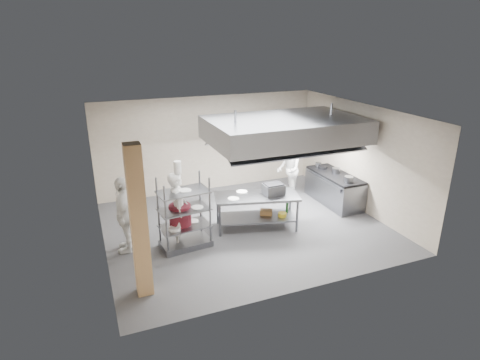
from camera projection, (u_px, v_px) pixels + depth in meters
name	position (u px, v px, depth m)	size (l,w,h in m)	color
floor	(245.00, 226.00, 10.53)	(7.00, 7.00, 0.00)	#313134
ceiling	(245.00, 113.00, 9.50)	(7.00, 7.00, 0.00)	silver
wall_back	(209.00, 144.00, 12.63)	(7.00, 7.00, 0.00)	gray
wall_left	(98.00, 192.00, 8.79)	(6.00, 6.00, 0.00)	gray
wall_right	(360.00, 157.00, 11.24)	(6.00, 6.00, 0.00)	gray
column	(139.00, 223.00, 7.35)	(0.30, 0.30, 3.00)	tan
exhaust_hood	(285.00, 130.00, 10.51)	(4.00, 2.50, 0.60)	slate
hood_strip_a	(253.00, 145.00, 10.31)	(1.60, 0.12, 0.04)	white
hood_strip_b	(314.00, 138.00, 10.94)	(1.60, 0.12, 0.04)	white
wall_shelf	(262.00, 140.00, 13.12)	(1.50, 0.28, 0.04)	slate
island	(257.00, 212.00, 10.32)	(2.12, 0.88, 0.91)	gray
island_worktop	(257.00, 196.00, 10.18)	(2.12, 0.88, 0.06)	slate
island_undershelf	(256.00, 217.00, 10.37)	(1.95, 0.79, 0.04)	slate
pass_rack	(184.00, 213.00, 9.27)	(1.15, 0.67, 1.73)	slate
cooking_range	(334.00, 189.00, 11.90)	(0.80, 2.00, 0.84)	slate
range_top	(335.00, 175.00, 11.75)	(0.78, 1.96, 0.06)	black
chef_head	(178.00, 210.00, 9.32)	(0.67, 0.44, 1.83)	white
chef_line	(288.00, 170.00, 12.19)	(0.85, 0.67, 1.76)	white
chef_plating	(125.00, 214.00, 9.10)	(1.06, 0.44, 1.80)	silver
griddle	(274.00, 189.00, 10.23)	(0.50, 0.39, 0.25)	slate
wicker_basket	(266.00, 212.00, 10.44)	(0.31, 0.21, 0.14)	#915F3A
stockpot	(336.00, 171.00, 11.78)	(0.23, 0.23, 0.16)	slate
plate_stack	(185.00, 225.00, 9.37)	(0.28, 0.28, 0.05)	white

